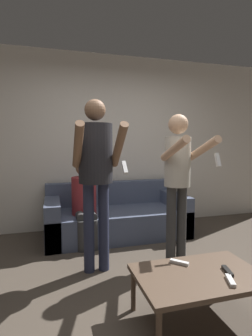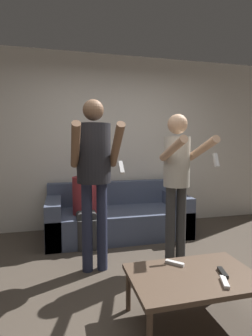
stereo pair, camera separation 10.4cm
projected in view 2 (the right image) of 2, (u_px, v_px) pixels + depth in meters
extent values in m
plane|color=#4C4238|center=(155.00, 295.00, 2.31)|extent=(14.00, 14.00, 0.00)
cube|color=silver|center=(111.00, 142.00, 4.18)|extent=(6.40, 0.06, 2.70)
cube|color=#4C5670|center=(118.00, 222.00, 3.79)|extent=(1.99, 0.90, 0.38)
cube|color=#4C5670|center=(113.00, 193.00, 4.11)|extent=(1.99, 0.16, 0.35)
cube|color=#4C5670|center=(54.00, 220.00, 3.57)|extent=(0.20, 0.90, 0.58)
cube|color=#4C5670|center=(175.00, 212.00, 4.00)|extent=(0.20, 0.90, 0.58)
cylinder|color=#282D47|center=(87.00, 227.00, 2.70)|extent=(0.11, 0.11, 0.93)
cylinder|color=#282D47|center=(102.00, 226.00, 2.74)|extent=(0.11, 0.11, 0.93)
cylinder|color=#232328|center=(94.00, 153.00, 2.65)|extent=(0.34, 0.34, 0.60)
sphere|color=brown|center=(93.00, 110.00, 2.61)|extent=(0.21, 0.21, 0.21)
cylinder|color=brown|center=(75.00, 146.00, 2.40)|extent=(0.08, 0.46, 0.44)
cylinder|color=brown|center=(116.00, 146.00, 2.49)|extent=(0.08, 0.46, 0.44)
cube|color=white|center=(121.00, 167.00, 2.31)|extent=(0.04, 0.11, 0.11)
cylinder|color=#383838|center=(170.00, 224.00, 2.93)|extent=(0.11, 0.11, 0.86)
cylinder|color=#383838|center=(181.00, 223.00, 2.96)|extent=(0.11, 0.11, 0.86)
cylinder|color=beige|center=(177.00, 162.00, 2.88)|extent=(0.29, 0.29, 0.55)
sphere|color=tan|center=(177.00, 124.00, 2.84)|extent=(0.22, 0.22, 0.22)
cylinder|color=tan|center=(173.00, 149.00, 2.59)|extent=(0.08, 0.53, 0.27)
cylinder|color=tan|center=(202.00, 149.00, 2.66)|extent=(0.08, 0.53, 0.27)
cube|color=white|center=(216.00, 160.00, 2.43)|extent=(0.04, 0.07, 0.13)
cylinder|color=#383838|center=(82.00, 236.00, 3.24)|extent=(0.11, 0.11, 0.38)
cylinder|color=#383838|center=(93.00, 235.00, 3.28)|extent=(0.11, 0.11, 0.38)
cylinder|color=#383838|center=(80.00, 215.00, 3.38)|extent=(0.11, 0.32, 0.11)
cylinder|color=#383838|center=(92.00, 214.00, 3.41)|extent=(0.11, 0.32, 0.11)
cylinder|color=#9E2D33|center=(85.00, 195.00, 3.53)|extent=(0.33, 0.33, 0.50)
sphere|color=brown|center=(84.00, 168.00, 3.49)|extent=(0.21, 0.21, 0.21)
cube|color=brown|center=(194.00, 277.00, 1.92)|extent=(0.94, 0.60, 0.04)
cylinder|color=brown|center=(150.00, 336.00, 1.59)|extent=(0.04, 0.04, 0.34)
cylinder|color=brown|center=(128.00, 290.00, 2.09)|extent=(0.04, 0.04, 0.34)
cylinder|color=brown|center=(223.00, 277.00, 2.29)|extent=(0.04, 0.04, 0.34)
cube|color=white|center=(225.00, 282.00, 1.79)|extent=(0.09, 0.15, 0.02)
cube|color=black|center=(223.00, 272.00, 1.93)|extent=(0.07, 0.15, 0.02)
cube|color=white|center=(175.00, 263.00, 2.08)|extent=(0.13, 0.13, 0.02)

